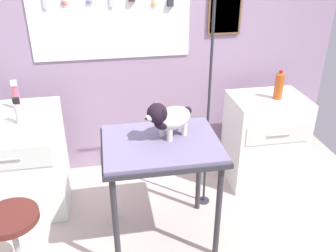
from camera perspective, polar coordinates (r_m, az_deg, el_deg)
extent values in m
cube|color=#C1AFA4|center=(3.06, -1.97, -18.61)|extent=(4.40, 4.00, 0.04)
cube|color=#9D829F|center=(3.55, -5.36, 10.43)|extent=(4.00, 0.06, 2.30)
cube|color=white|center=(3.41, -8.92, 16.38)|extent=(1.43, 0.02, 0.74)
cube|color=silver|center=(3.39, -18.80, 18.08)|extent=(0.03, 0.01, 0.13)
torus|color=red|center=(3.38, -16.17, 17.92)|extent=(0.03, 0.01, 0.03)
torus|color=red|center=(3.38, -15.71, 17.97)|extent=(0.03, 0.01, 0.03)
torus|color=#66459E|center=(3.37, -12.48, 18.36)|extent=(0.03, 0.01, 0.03)
torus|color=#66459E|center=(3.37, -12.02, 18.40)|extent=(0.03, 0.01, 0.03)
torus|color=gold|center=(3.40, -2.46, 18.49)|extent=(0.03, 0.01, 0.03)
torus|color=gold|center=(3.41, -2.00, 18.51)|extent=(0.03, 0.01, 0.03)
cube|color=black|center=(3.43, 0.37, 18.70)|extent=(0.06, 0.02, 0.06)
cube|color=#333338|center=(3.41, 0.42, 18.66)|extent=(0.05, 0.01, 0.05)
cube|color=brown|center=(3.59, 8.85, 16.81)|extent=(0.32, 0.02, 0.36)
cube|color=#AB764E|center=(3.59, 8.88, 16.79)|extent=(0.28, 0.01, 0.33)
cylinder|color=#2D2D33|center=(2.63, -8.16, -15.11)|extent=(0.04, 0.04, 0.82)
cylinder|color=#2D2D33|center=(2.73, 7.86, -13.27)|extent=(0.04, 0.04, 0.82)
cylinder|color=#2D2D33|center=(3.07, -8.70, -8.15)|extent=(0.04, 0.04, 0.82)
cylinder|color=#2D2D33|center=(3.15, 4.85, -6.84)|extent=(0.04, 0.04, 0.82)
cube|color=#2D2D33|center=(2.62, -1.05, -3.29)|extent=(0.86, 0.68, 0.03)
cube|color=slate|center=(2.61, -1.06, -2.69)|extent=(0.83, 0.66, 0.03)
cylinder|color=#2D2D33|center=(3.47, 5.55, -11.50)|extent=(0.11, 0.11, 0.01)
cylinder|color=#2D2D33|center=(2.99, 6.32, 2.13)|extent=(0.02, 0.02, 1.82)
cylinder|color=silver|center=(2.59, 0.25, -1.33)|extent=(0.04, 0.04, 0.10)
cylinder|color=silver|center=(2.65, -0.90, -0.62)|extent=(0.04, 0.04, 0.10)
cylinder|color=silver|center=(2.67, 2.55, -0.48)|extent=(0.04, 0.04, 0.10)
cylinder|color=silver|center=(2.73, 1.38, 0.20)|extent=(0.04, 0.04, 0.10)
ellipsoid|color=silver|center=(2.61, 0.76, 1.23)|extent=(0.34, 0.30, 0.16)
ellipsoid|color=black|center=(2.56, -1.02, 0.46)|extent=(0.15, 0.16, 0.09)
sphere|color=black|center=(2.50, -1.70, 1.99)|extent=(0.14, 0.14, 0.14)
ellipsoid|color=silver|center=(2.48, -2.85, 1.31)|extent=(0.08, 0.08, 0.05)
sphere|color=black|center=(2.46, -3.40, 1.13)|extent=(0.02, 0.02, 0.02)
ellipsoid|color=black|center=(2.46, -0.59, 1.82)|extent=(0.05, 0.05, 0.08)
ellipsoid|color=black|center=(2.55, -2.26, 2.76)|extent=(0.05, 0.05, 0.08)
sphere|color=black|center=(2.68, 3.08, 2.41)|extent=(0.06, 0.06, 0.06)
cube|color=white|center=(3.39, -22.68, -5.31)|extent=(0.80, 0.56, 0.94)
cube|color=silver|center=(3.05, -24.30, -4.86)|extent=(0.70, 0.01, 0.19)
cylinder|color=#99999E|center=(3.04, -24.33, -4.94)|extent=(0.24, 0.02, 0.02)
cube|color=white|center=(3.66, 14.73, -2.02)|extent=(0.68, 0.52, 0.88)
cube|color=silver|center=(3.36, 16.89, -1.31)|extent=(0.60, 0.01, 0.18)
cylinder|color=#99999E|center=(3.35, 16.95, -1.38)|extent=(0.20, 0.02, 0.02)
cylinder|color=#9E9EA3|center=(2.81, -22.34, -17.78)|extent=(0.04, 0.04, 0.56)
cylinder|color=#56231D|center=(2.61, -23.52, -13.05)|extent=(0.37, 0.37, 0.04)
cylinder|color=#DE546A|center=(3.17, -22.58, 3.97)|extent=(0.05, 0.05, 0.18)
cylinder|color=#DE546A|center=(3.14, -22.90, 5.64)|extent=(0.02, 0.02, 0.02)
cube|color=silver|center=(3.13, -23.01, 6.19)|extent=(0.04, 0.03, 0.04)
cylinder|color=white|center=(2.92, -22.29, 1.63)|extent=(0.05, 0.05, 0.14)
cylinder|color=white|center=(2.89, -22.57, 3.09)|extent=(0.02, 0.02, 0.02)
cube|color=black|center=(2.87, -22.69, 3.68)|extent=(0.05, 0.03, 0.04)
cylinder|color=#B9511D|center=(3.43, 16.94, 5.91)|extent=(0.08, 0.08, 0.23)
cone|color=#B9511D|center=(3.39, 17.22, 7.84)|extent=(0.08, 0.08, 0.02)
cylinder|color=red|center=(3.38, 17.27, 8.18)|extent=(0.03, 0.03, 0.02)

